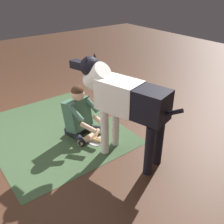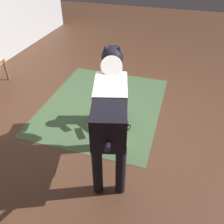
% 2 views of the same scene
% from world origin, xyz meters
% --- Properties ---
extents(ground_plane, '(14.93, 14.93, 0.00)m').
position_xyz_m(ground_plane, '(0.00, 0.00, 0.00)').
color(ground_plane, '#4D2F1F').
extents(area_rug, '(2.39, 2.00, 0.01)m').
position_xyz_m(area_rug, '(0.24, 0.26, 0.00)').
color(area_rug, '#405B38').
rests_on(area_rug, ground).
extents(person_sitting_on_floor, '(0.70, 0.58, 0.85)m').
position_xyz_m(person_sitting_on_floor, '(-0.12, -0.03, 0.35)').
color(person_sitting_on_floor, black).
rests_on(person_sitting_on_floor, ground).
extents(large_dog, '(1.66, 0.62, 1.37)m').
position_xyz_m(large_dog, '(-0.91, -0.24, 0.88)').
color(large_dog, white).
rests_on(large_dog, ground).
extents(hot_dog_on_plate, '(0.26, 0.26, 0.06)m').
position_xyz_m(hot_dog_on_plate, '(-0.44, -0.12, 0.02)').
color(hot_dog_on_plate, silver).
rests_on(hot_dog_on_plate, ground).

